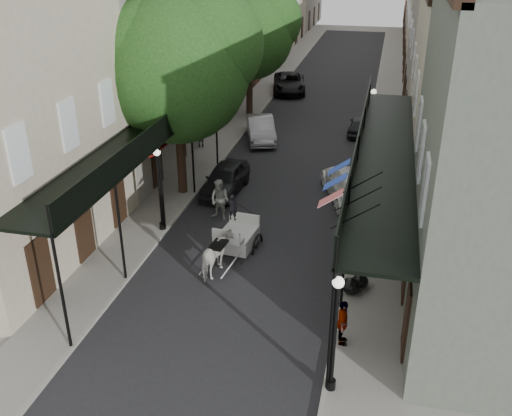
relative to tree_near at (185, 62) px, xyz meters
The scene contains 24 objects.
ground 12.78m from the tree_near, 67.59° to the right, with size 140.00×140.00×0.00m, color gray.
road 12.50m from the tree_near, 66.86° to the left, with size 8.00×90.00×0.01m, color black.
sidewalk_left 11.77m from the tree_near, 94.67° to the left, with size 2.20×90.00×0.12m, color gray.
sidewalk_right 14.91m from the tree_near, 46.88° to the left, with size 2.20×90.00×0.12m, color gray.
building_row_left 20.34m from the tree_near, 102.52° to the left, with size 5.00×80.00×10.50m, color #BAAD95.
building_row_right 23.63m from the tree_near, 57.15° to the left, with size 5.00×80.00×10.50m, color gray.
gallery_left 4.06m from the tree_near, 100.49° to the right, with size 2.20×18.05×4.88m.
gallery_right 9.84m from the tree_near, 19.59° to the right, with size 2.20×18.05×4.88m.
tree_near is the anchor object (origin of this frame).
tree_far 14.02m from the tree_near, 90.19° to the left, with size 6.45×6.00×8.61m.
lamppost_right_near 15.39m from the tree_near, 55.73° to the right, with size 0.32×0.32×3.71m.
lamppost_left 6.10m from the tree_near, 88.66° to the right, with size 0.32×0.32×3.71m.
lamppost_right_far 12.24m from the tree_near, 43.31° to the left, with size 0.32×0.32×3.71m.
horse 9.58m from the tree_near, 63.63° to the right, with size 0.85×1.87×1.58m, color silver.
carriage 7.95m from the tree_near, 50.39° to the right, with size 1.78×2.46×2.64m.
pedestrian_walking 6.44m from the tree_near, 48.12° to the right, with size 0.92×0.72×1.90m, color #A6A79E.
pedestrian_sidewalk_left 8.57m from the tree_near, 104.14° to the left, with size 1.11×0.64×1.72m, color gray.
pedestrian_sidewalk_right 14.29m from the tree_near, 50.33° to the right, with size 0.91×0.38×1.55m, color gray.
car_left_near 6.01m from the tree_near, 17.70° to the left, with size 1.69×4.21×1.43m, color black.
car_left_mid 10.50m from the tree_near, 79.52° to the left, with size 1.56×4.47×1.47m, color #9C9BA0.
car_left_far 21.75m from the tree_near, 86.77° to the left, with size 2.51×5.44×1.51m, color black.
car_right_near 9.72m from the tree_near, ahead, with size 2.18×5.37×1.56m, color white.
car_right_far 14.81m from the tree_near, 56.10° to the left, with size 1.42×3.52×1.20m, color black.
trash_bags 12.69m from the tree_near, 39.62° to the right, with size 0.95×1.10×0.59m.
Camera 1 is at (4.84, -14.46, 11.72)m, focal length 40.00 mm.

